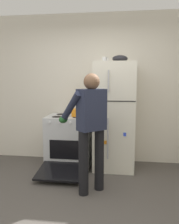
{
  "coord_description": "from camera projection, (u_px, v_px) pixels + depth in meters",
  "views": [
    {
      "loc": [
        0.48,
        -2.35,
        1.52
      ],
      "look_at": [
        -0.02,
        1.32,
        1.0
      ],
      "focal_mm": 37.09,
      "sensor_mm": 36.0,
      "label": 1
    }
  ],
  "objects": [
    {
      "name": "ground",
      "position": [
        76.0,
        217.0,
        2.58
      ],
      "size": [
        8.0,
        8.0,
        0.0
      ],
      "primitive_type": "plane",
      "color": "#4C4742"
    },
    {
      "name": "kitchen_wall_back",
      "position": [
        95.0,
        89.0,
        4.31
      ],
      "size": [
        6.0,
        0.1,
        2.7
      ],
      "primitive_type": "cube",
      "color": "silver",
      "rests_on": "ground"
    },
    {
      "name": "refrigerator",
      "position": [
        114.0,
        116.0,
        3.95
      ],
      "size": [
        0.68,
        0.72,
        1.8
      ],
      "color": "silver",
      "rests_on": "ground"
    },
    {
      "name": "stove_range",
      "position": [
        69.0,
        141.0,
        4.1
      ],
      "size": [
        0.76,
        1.21,
        0.9
      ],
      "color": "silver",
      "rests_on": "ground"
    },
    {
      "name": "person_cook",
      "position": [
        90.0,
        122.0,
        3.06
      ],
      "size": [
        0.68,
        0.72,
        1.6
      ],
      "color": "black",
      "rests_on": "ground"
    },
    {
      "name": "red_pot",
      "position": [
        78.0,
        112.0,
        3.97
      ],
      "size": [
        0.32,
        0.22,
        0.13
      ],
      "color": "orange",
      "rests_on": "stove_range"
    },
    {
      "name": "coffee_mug",
      "position": [
        105.0,
        60.0,
        3.89
      ],
      "size": [
        0.11,
        0.08,
        0.1
      ],
      "color": "silver",
      "rests_on": "refrigerator"
    },
    {
      "name": "mixing_bowl",
      "position": [
        120.0,
        59.0,
        3.8
      ],
      "size": [
        0.25,
        0.25,
        0.11
      ],
      "primitive_type": "ellipsoid",
      "color": "black",
      "rests_on": "refrigerator"
    }
  ]
}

